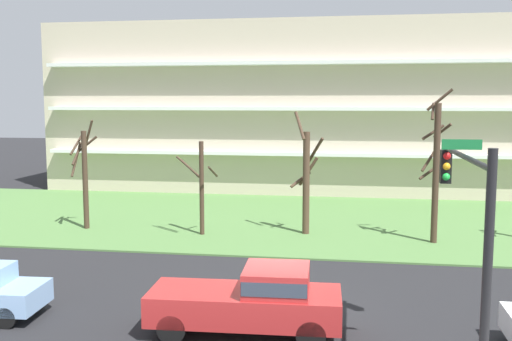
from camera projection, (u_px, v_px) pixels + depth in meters
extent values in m
plane|color=#232326|center=(276.00, 310.00, 18.48)|extent=(160.00, 160.00, 0.00)
cube|color=#547F42|center=(307.00, 220.00, 32.21)|extent=(80.00, 16.00, 0.08)
cube|color=beige|center=(321.00, 108.00, 45.82)|extent=(39.42, 13.22, 12.13)
cube|color=white|center=(316.00, 154.00, 39.26)|extent=(37.84, 0.90, 0.24)
cube|color=white|center=(316.00, 109.00, 38.90)|extent=(37.84, 0.90, 0.24)
cube|color=white|center=(317.00, 63.00, 38.54)|extent=(37.84, 0.90, 0.24)
cylinder|color=#423023|center=(85.00, 181.00, 29.73)|extent=(0.27, 0.27, 5.08)
cylinder|color=#423023|center=(76.00, 155.00, 29.65)|extent=(0.14, 0.95, 0.96)
cylinder|color=#423023|center=(76.00, 159.00, 29.71)|extent=(0.20, 1.05, 1.70)
cylinder|color=#423023|center=(89.00, 133.00, 29.69)|extent=(0.70, 0.45, 1.37)
cylinder|color=#423023|center=(87.00, 144.00, 30.00)|extent=(1.06, 0.23, 0.87)
cylinder|color=#423023|center=(77.00, 144.00, 29.70)|extent=(0.39, 1.03, 1.06)
cylinder|color=#423023|center=(202.00, 189.00, 28.41)|extent=(0.22, 0.22, 4.65)
cylinder|color=#423023|center=(188.00, 166.00, 27.69)|extent=(1.44, 1.10, 0.88)
cylinder|color=#423023|center=(213.00, 172.00, 28.15)|extent=(0.23, 1.21, 0.66)
cylinder|color=#423023|center=(190.00, 169.00, 27.82)|extent=(1.18, 0.94, 0.78)
cylinder|color=#4C3828|center=(306.00, 184.00, 28.55)|extent=(0.34, 0.34, 5.10)
cylinder|color=#4C3828|center=(301.00, 180.00, 29.01)|extent=(1.03, 0.80, 0.79)
cylinder|color=#4C3828|center=(308.00, 171.00, 28.89)|extent=(1.01, 0.32, 1.46)
cylinder|color=#4C3828|center=(300.00, 126.00, 28.04)|extent=(0.66, 0.83, 1.36)
cylinder|color=#4C3828|center=(314.00, 152.00, 28.72)|extent=(1.01, 0.91, 1.51)
cylinder|color=#423023|center=(436.00, 175.00, 26.63)|extent=(0.30, 0.30, 6.48)
cylinder|color=#423023|center=(440.00, 100.00, 26.73)|extent=(1.16, 0.41, 1.05)
cylinder|color=#423023|center=(429.00, 159.00, 26.94)|extent=(0.85, 0.69, 1.12)
cylinder|color=#423023|center=(433.00, 111.00, 26.38)|extent=(0.26, 0.58, 0.79)
cylinder|color=#423023|center=(430.00, 172.00, 27.12)|extent=(1.06, 0.57, 0.75)
cylinder|color=#423023|center=(433.00, 132.00, 26.90)|extent=(1.05, 0.40, 0.73)
cylinder|color=#423023|center=(443.00, 131.00, 26.67)|extent=(0.78, 0.69, 0.73)
cylinder|color=black|center=(33.00, 299.00, 18.53)|extent=(0.65, 0.26, 0.64)
cylinder|color=black|center=(6.00, 317.00, 16.97)|extent=(0.65, 0.26, 0.64)
cube|color=#B22828|center=(245.00, 305.00, 16.52)|extent=(5.48, 2.23, 0.85)
cube|color=#B22828|center=(277.00, 280.00, 16.33)|extent=(1.88, 1.92, 0.70)
cube|color=#2D3847|center=(277.00, 280.00, 16.33)|extent=(1.84, 1.95, 0.38)
cylinder|color=black|center=(312.00, 311.00, 17.23)|extent=(0.81, 0.25, 0.80)
cylinder|color=black|center=(311.00, 335.00, 15.48)|extent=(0.81, 0.25, 0.80)
cylinder|color=black|center=(187.00, 306.00, 17.66)|extent=(0.81, 0.25, 0.80)
cylinder|color=black|center=(172.00, 329.00, 15.91)|extent=(0.81, 0.25, 0.80)
cylinder|color=black|center=(486.00, 300.00, 10.93)|extent=(0.18, 0.18, 5.71)
cylinder|color=black|center=(464.00, 156.00, 13.30)|extent=(0.12, 5.44, 0.12)
cube|color=black|center=(446.00, 167.00, 15.74)|extent=(0.28, 0.28, 0.90)
sphere|color=red|center=(447.00, 156.00, 15.55)|extent=(0.20, 0.20, 0.20)
sphere|color=#F2A519|center=(447.00, 166.00, 15.59)|extent=(0.20, 0.20, 0.20)
sphere|color=green|center=(446.00, 177.00, 15.62)|extent=(0.20, 0.20, 0.20)
cube|color=#197238|center=(462.00, 145.00, 13.54)|extent=(0.90, 0.04, 0.24)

